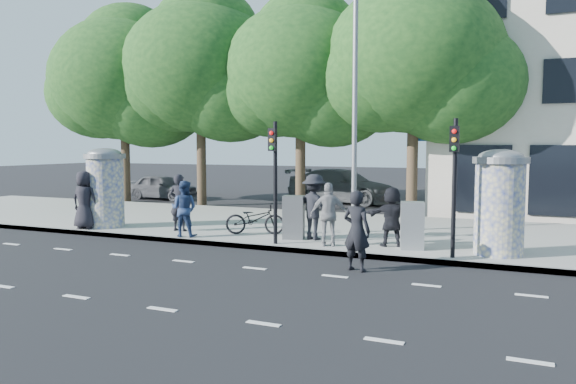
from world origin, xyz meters
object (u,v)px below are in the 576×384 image
at_px(cabinet_left, 294,217).
at_px(traffic_pole_near, 274,169).
at_px(ped_f, 392,216).
at_px(cabinet_right, 412,226).
at_px(ped_a, 85,200).
at_px(ad_column_left, 105,186).
at_px(man_road, 357,231).
at_px(bicycle, 255,219).
at_px(street_lamp, 354,83).
at_px(ped_d, 314,207).
at_px(car_right, 343,186).
at_px(car_left, 162,187).
at_px(ped_b, 179,202).
at_px(ped_e, 329,214).
at_px(ad_column_right, 500,200).
at_px(ped_c, 184,209).
at_px(traffic_pole_far, 454,173).

bearing_deg(cabinet_left, traffic_pole_near, -111.79).
relative_size(ped_f, cabinet_right, 1.30).
bearing_deg(ped_a, ad_column_left, -120.63).
xyz_separation_m(ad_column_left, man_road, (9.47, -2.37, -0.60)).
xyz_separation_m(ad_column_left, bicycle, (5.33, 0.59, -0.91)).
height_order(street_lamp, ped_d, street_lamp).
distance_m(cabinet_left, car_right, 12.01).
height_order(man_road, car_left, man_road).
bearing_deg(ped_b, ped_f, 175.98).
relative_size(man_road, car_right, 0.33).
height_order(ped_a, ped_e, ped_a).
bearing_deg(cabinet_left, street_lamp, 41.80).
relative_size(ped_b, ped_f, 1.12).
distance_m(cabinet_left, cabinet_right, 3.53).
relative_size(ped_f, car_right, 0.28).
distance_m(street_lamp, ped_e, 4.55).
distance_m(ped_b, cabinet_left, 3.97).
distance_m(ad_column_right, ped_d, 5.08).
xyz_separation_m(ad_column_right, bicycle, (-7.07, 0.39, -0.91)).
height_order(ad_column_right, street_lamp, street_lamp).
xyz_separation_m(ad_column_left, ped_c, (3.57, -0.65, -0.54)).
xyz_separation_m(traffic_pole_far, ped_b, (-8.61, 0.94, -1.16)).
bearing_deg(man_road, ped_a, 3.81).
bearing_deg(ped_d, ped_f, -169.32).
xyz_separation_m(ped_e, car_left, (-13.08, 10.29, -0.36)).
bearing_deg(car_right, car_left, 114.73).
relative_size(ped_f, bicycle, 0.90).
relative_size(ad_column_right, bicycle, 1.45).
xyz_separation_m(ped_b, ped_c, (0.78, -0.88, -0.07)).
bearing_deg(bicycle, traffic_pole_far, -123.85).
bearing_deg(car_right, street_lamp, -148.54).
distance_m(ad_column_left, ped_b, 2.84).
xyz_separation_m(traffic_pole_near, car_right, (-2.21, 12.80, -1.39)).
xyz_separation_m(ad_column_right, ped_d, (-5.06, 0.23, -0.43)).
xyz_separation_m(ad_column_right, car_left, (-17.39, 9.69, -0.88)).
relative_size(ped_e, car_left, 0.45).
distance_m(ad_column_left, ped_c, 3.67).
distance_m(ped_c, cabinet_right, 6.74).
xyz_separation_m(ped_c, bicycle, (1.76, 1.24, -0.37)).
distance_m(ped_a, car_left, 11.54).
height_order(ped_b, car_left, ped_b).
bearing_deg(ad_column_right, traffic_pole_far, -137.79).
height_order(ped_e, car_right, ped_e).
height_order(ped_b, man_road, ped_b).
bearing_deg(cabinet_right, cabinet_left, 161.33).
bearing_deg(cabinet_right, traffic_pole_near, 177.19).
height_order(street_lamp, car_right, street_lamp).
bearing_deg(bicycle, ped_a, 80.67).
distance_m(ad_column_left, car_left, 11.11).
bearing_deg(ped_e, street_lamp, -108.39).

